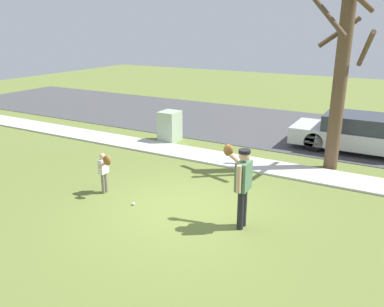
# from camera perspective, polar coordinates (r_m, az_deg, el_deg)

# --- Properties ---
(ground_plane) EXTENTS (48.00, 48.00, 0.00)m
(ground_plane) POSITION_cam_1_polar(r_m,az_deg,el_deg) (12.04, 7.54, -1.63)
(ground_plane) COLOR olive
(sidewalk_strip) EXTENTS (36.00, 1.20, 0.06)m
(sidewalk_strip) POSITION_cam_1_polar(r_m,az_deg,el_deg) (12.12, 7.72, -1.36)
(sidewalk_strip) COLOR beige
(sidewalk_strip) RESTS_ON ground
(road_surface) EXTENTS (36.00, 6.80, 0.02)m
(road_surface) POSITION_cam_1_polar(r_m,az_deg,el_deg) (16.70, 14.16, 3.61)
(road_surface) COLOR #424244
(road_surface) RESTS_ON ground
(person_adult) EXTENTS (0.69, 0.63, 1.71)m
(person_adult) POSITION_cam_1_polar(r_m,az_deg,el_deg) (8.02, 7.28, -3.76)
(person_adult) COLOR black
(person_adult) RESTS_ON ground
(person_child) EXTENTS (0.47, 0.41, 1.10)m
(person_child) POSITION_cam_1_polar(r_m,az_deg,el_deg) (9.90, -12.68, -2.02)
(person_child) COLOR #6B6656
(person_child) RESTS_ON ground
(baseball) EXTENTS (0.07, 0.07, 0.07)m
(baseball) POSITION_cam_1_polar(r_m,az_deg,el_deg) (9.40, -8.58, -7.29)
(baseball) COLOR white
(baseball) RESTS_ON ground
(utility_cabinet) EXTENTS (0.65, 0.73, 1.12)m
(utility_cabinet) POSITION_cam_1_polar(r_m,az_deg,el_deg) (14.26, -3.27, 3.97)
(utility_cabinet) COLOR #9EB293
(utility_cabinet) RESTS_ON ground
(street_tree_near) EXTENTS (1.85, 1.88, 5.31)m
(street_tree_near) POSITION_cam_1_polar(r_m,az_deg,el_deg) (11.76, 20.96, 11.01)
(street_tree_near) COLOR brown
(street_tree_near) RESTS_ON ground
(parked_sedan_silver) EXTENTS (4.60, 1.80, 1.23)m
(parked_sedan_silver) POSITION_cam_1_polar(r_m,az_deg,el_deg) (14.21, 23.80, 2.65)
(parked_sedan_silver) COLOR silver
(parked_sedan_silver) RESTS_ON road_surface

